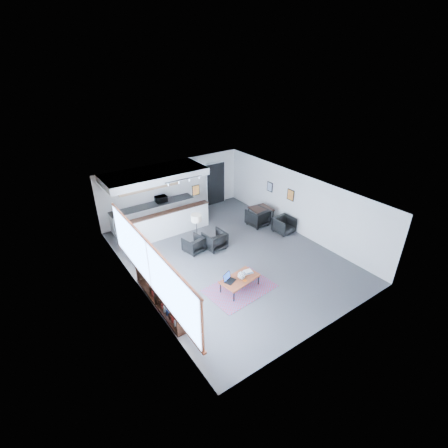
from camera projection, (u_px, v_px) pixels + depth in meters
room at (229, 226)px, 11.76m from camera, size 7.02×9.02×2.62m
window at (149, 266)px, 9.29m from camera, size 0.10×5.95×1.66m
console at (160, 297)px, 9.79m from camera, size 0.35×3.00×0.80m
kitchenette at (156, 198)px, 13.81m from camera, size 4.20×1.96×2.60m
doorway at (215, 183)px, 16.23m from camera, size 1.10×0.12×2.15m
track_light at (184, 180)px, 12.49m from camera, size 1.60×0.07×0.15m
wall_art_lower at (291, 195)px, 13.67m from camera, size 0.03×0.38×0.48m
wall_art_upper at (270, 187)px, 14.64m from camera, size 0.03×0.34×0.44m
kilim_rug at (240, 288)px, 10.66m from camera, size 2.29×1.66×0.01m
coffee_table at (240, 279)px, 10.48m from camera, size 1.38×0.90×0.42m
laptop at (228, 279)px, 10.32m from camera, size 0.45×0.41×0.26m
ceramic_pot at (241, 275)px, 10.38m from camera, size 0.25×0.25×0.25m
book_stack at (248, 272)px, 10.71m from camera, size 0.33×0.28×0.09m
coaster at (245, 281)px, 10.35m from camera, size 0.12×0.12×0.01m
armchair_left at (193, 244)px, 12.48m from camera, size 0.80×0.76×0.70m
armchair_right at (215, 239)px, 12.68m from camera, size 0.83×0.79×0.79m
floor_lamp at (196, 219)px, 12.39m from camera, size 0.52×0.52×1.42m
dining_table at (261, 210)px, 14.44m from camera, size 0.95×0.95×0.74m
dining_chair_near at (284, 226)px, 13.83m from camera, size 0.68×0.64×0.66m
dining_chair_far at (258, 218)px, 14.42m from camera, size 0.75×0.71×0.73m
microwave at (161, 198)px, 14.47m from camera, size 0.52×0.30×0.34m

